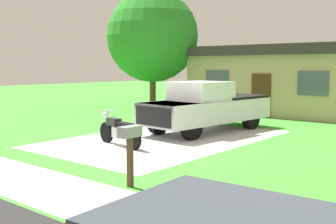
# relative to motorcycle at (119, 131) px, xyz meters

# --- Properties ---
(ground_plane) EXTENTS (80.00, 80.00, 0.00)m
(ground_plane) POSITION_rel_motorcycle_xyz_m (0.30, 1.92, -0.47)
(ground_plane) COLOR green
(driveway_pad) EXTENTS (5.34, 8.44, 0.01)m
(driveway_pad) POSITION_rel_motorcycle_xyz_m (0.30, 1.92, -0.47)
(driveway_pad) COLOR #AFAFAF
(driveway_pad) RESTS_ON ground
(sidewalk_strip) EXTENTS (36.00, 1.80, 0.01)m
(sidewalk_strip) POSITION_rel_motorcycle_xyz_m (0.30, -4.08, -0.47)
(sidewalk_strip) COLOR #B7B7B2
(sidewalk_strip) RESTS_ON ground
(motorcycle) EXTENTS (2.19, 0.81, 1.09)m
(motorcycle) POSITION_rel_motorcycle_xyz_m (0.00, 0.00, 0.00)
(motorcycle) COLOR black
(motorcycle) RESTS_ON ground
(pickup_truck) EXTENTS (2.55, 5.79, 1.90)m
(pickup_truck) POSITION_rel_motorcycle_xyz_m (0.46, 4.23, 0.48)
(pickup_truck) COLOR black
(pickup_truck) RESTS_ON ground
(mailbox) EXTENTS (0.26, 0.48, 1.26)m
(mailbox) POSITION_rel_motorcycle_xyz_m (3.41, -2.99, 0.51)
(mailbox) COLOR #4C3823
(mailbox) RESTS_ON ground
(shade_tree) EXTENTS (5.20, 5.20, 6.75)m
(shade_tree) POSITION_rel_motorcycle_xyz_m (-6.70, 9.16, 3.67)
(shade_tree) COLOR brown
(shade_tree) RESTS_ON ground
(neighbor_house) EXTENTS (9.60, 5.60, 3.50)m
(neighbor_house) POSITION_rel_motorcycle_xyz_m (-0.06, 12.09, 1.32)
(neighbor_house) COLOR tan
(neighbor_house) RESTS_ON ground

